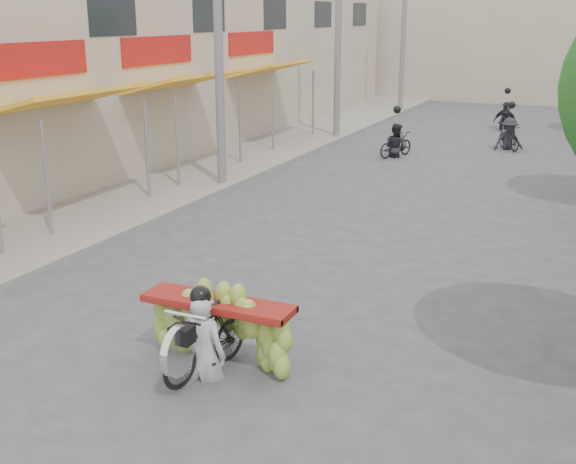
# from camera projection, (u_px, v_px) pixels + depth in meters

# --- Properties ---
(sidewalk_left) EXTENTS (4.00, 60.00, 0.12)m
(sidewalk_left) POSITION_uv_depth(u_px,v_px,m) (225.00, 161.00, 23.35)
(sidewalk_left) COLOR gray
(sidewalk_left) RESTS_ON ground
(shophouse_row_left) EXTENTS (9.77, 40.00, 6.00)m
(shophouse_row_left) POSITION_uv_depth(u_px,v_px,m) (74.00, 65.00, 23.57)
(shophouse_row_left) COLOR #BBAB94
(shophouse_row_left) RESTS_ON ground
(far_building) EXTENTS (20.00, 6.00, 7.00)m
(far_building) POSITION_uv_depth(u_px,v_px,m) (538.00, 35.00, 39.66)
(far_building) COLOR #BBAB94
(far_building) RESTS_ON ground
(utility_pole_mid) EXTENTS (0.60, 0.24, 8.00)m
(utility_pole_mid) POSITION_uv_depth(u_px,v_px,m) (218.00, 37.00, 18.96)
(utility_pole_mid) COLOR slate
(utility_pole_mid) RESTS_ON ground
(utility_pole_far) EXTENTS (0.60, 0.24, 8.00)m
(utility_pole_far) POSITION_uv_depth(u_px,v_px,m) (338.00, 30.00, 26.81)
(utility_pole_far) COLOR slate
(utility_pole_far) RESTS_ON ground
(utility_pole_back) EXTENTS (0.60, 0.24, 8.00)m
(utility_pole_back) POSITION_uv_depth(u_px,v_px,m) (404.00, 27.00, 34.66)
(utility_pole_back) COLOR slate
(utility_pole_back) RESTS_ON ground
(banana_motorbike) EXTENTS (2.20, 1.83, 2.14)m
(banana_motorbike) POSITION_uv_depth(u_px,v_px,m) (210.00, 321.00, 9.55)
(banana_motorbike) COLOR black
(banana_motorbike) RESTS_ON ground
(bg_motorbike_a) EXTENTS (1.08, 1.56, 1.95)m
(bg_motorbike_a) POSITION_uv_depth(u_px,v_px,m) (396.00, 134.00, 24.09)
(bg_motorbike_a) COLOR black
(bg_motorbike_a) RESTS_ON ground
(bg_motorbike_b) EXTENTS (1.22, 1.51, 1.95)m
(bg_motorbike_b) POSITION_uv_depth(u_px,v_px,m) (510.00, 125.00, 25.28)
(bg_motorbike_b) COLOR black
(bg_motorbike_b) RESTS_ON ground
(bg_motorbike_c) EXTENTS (1.01, 1.82, 1.95)m
(bg_motorbike_c) POSITION_uv_depth(u_px,v_px,m) (506.00, 110.00, 29.95)
(bg_motorbike_c) COLOR black
(bg_motorbike_c) RESTS_ON ground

